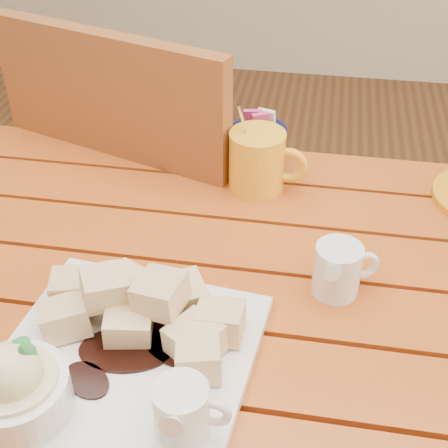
% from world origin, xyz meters
% --- Properties ---
extents(table, '(1.20, 0.79, 0.75)m').
position_xyz_m(table, '(0.00, 0.00, 0.64)').
color(table, '#A34815').
rests_on(table, ground).
extents(dessert_plate, '(0.32, 0.32, 0.12)m').
position_xyz_m(dessert_plate, '(-0.04, -0.15, 0.78)').
color(dessert_plate, white).
rests_on(dessert_plate, table).
extents(coffee_mug_right, '(0.13, 0.09, 0.15)m').
position_xyz_m(coffee_mug_right, '(0.08, 0.27, 0.80)').
color(coffee_mug_right, '#FFAC20').
rests_on(coffee_mug_right, table).
extents(cream_pitcher, '(0.09, 0.08, 0.08)m').
position_xyz_m(cream_pitcher, '(0.22, 0.03, 0.79)').
color(cream_pitcher, white).
rests_on(cream_pitcher, table).
extents(sugar_caddy, '(0.10, 0.10, 0.10)m').
position_xyz_m(sugar_caddy, '(0.07, 0.34, 0.79)').
color(sugar_caddy, black).
rests_on(sugar_caddy, table).
extents(chair_far, '(0.58, 0.58, 0.97)m').
position_xyz_m(chair_far, '(-0.15, 0.45, 0.54)').
color(chair_far, brown).
rests_on(chair_far, ground).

